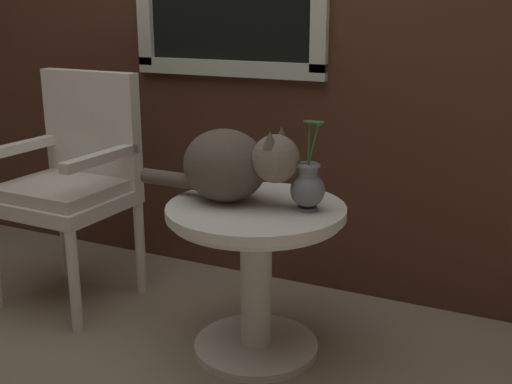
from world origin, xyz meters
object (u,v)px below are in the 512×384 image
Objects in this scene: cat at (232,165)px; pewter_vase_with_ivy at (308,185)px; wicker_chair at (74,175)px; wicker_side_table at (256,250)px.

cat is 2.08× the size of pewter_vase_with_ivy.
wicker_chair reaches higher than pewter_vase_with_ivy.
wicker_chair is 3.20× the size of pewter_vase_with_ivy.
pewter_vase_with_ivy is at bearing 10.19° from wicker_side_table.
wicker_chair is 1.09m from pewter_vase_with_ivy.
wicker_side_table is 1.01× the size of cat.
pewter_vase_with_ivy reaches higher than wicker_side_table.
cat is (-0.10, 0.01, 0.30)m from wicker_side_table.
cat is 0.28m from pewter_vase_with_ivy.
wicker_side_table is at bearing -169.81° from pewter_vase_with_ivy.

